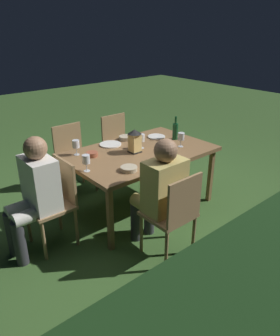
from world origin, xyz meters
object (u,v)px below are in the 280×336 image
person_in_mustard (159,190)px  person_in_cream (35,191)px  lantern_centerpiece (135,140)px  chair_side_left_a (119,143)px  green_bottle_on_table (175,131)px  bowl_bread (92,154)px  wine_glass_c (181,137)px  bowl_salad (126,138)px  chair_side_left_b (73,155)px  bowl_olives (129,169)px  plate_b (110,144)px  wine_glass_a (86,160)px  chair_head_far (56,199)px  chair_side_right_b (174,212)px  plate_a (156,137)px  dining_table (140,155)px  wine_glass_b (76,145)px  wine_glass_d (141,139)px

person_in_mustard → person_in_cream: bearing=-38.7°
lantern_centerpiece → chair_side_left_a: bearing=-116.1°
green_bottle_on_table → bowl_bread: green_bottle_on_table is taller
chair_side_left_a → wine_glass_c: size_ratio=5.15×
bowl_salad → chair_side_left_b: bearing=-46.6°
bowl_olives → plate_b: bearing=-111.9°
wine_glass_a → bowl_bread: bearing=-130.0°
chair_head_far → plate_b: bearing=-158.1°
chair_head_far → chair_side_right_b: size_ratio=1.00×
plate_a → dining_table: bearing=26.1°
wine_glass_b → wine_glass_a: bearing=72.1°
chair_side_left_a → person_in_mustard: size_ratio=0.76×
chair_side_left_b → plate_b: bearing=112.2°
bowl_olives → wine_glass_a: bearing=-38.7°
chair_side_right_b → lantern_centerpiece: 1.03m
green_bottle_on_table → wine_glass_a: 1.35m
chair_side_right_b → wine_glass_a: wine_glass_a is taller
chair_head_far → green_bottle_on_table: (-1.66, -0.02, 0.35)m
wine_glass_c → bowl_bread: 1.05m
wine_glass_b → wine_glass_c: same height
person_in_cream → chair_side_right_b: (-0.89, 0.91, -0.15)m
wine_glass_a → bowl_bread: wine_glass_a is taller
dining_table → bowl_olives: size_ratio=9.85×
lantern_centerpiece → plate_b: bearing=-79.2°
plate_a → bowl_salad: 0.40m
person_in_mustard → wine_glass_b: bearing=-77.1°
bowl_olives → chair_side_right_b: bearing=96.8°
plate_a → plate_b: same height
lantern_centerpiece → wine_glass_a: (0.68, 0.09, -0.03)m
dining_table → bowl_olives: bearing=38.7°
chair_side_left_a → wine_glass_b: size_ratio=5.15×
lantern_centerpiece → bowl_bread: lantern_centerpiece is taller
chair_side_left_b → chair_side_right_b: bearing=90.0°
chair_side_left_b → wine_glass_a: 1.13m
chair_side_left_a → bowl_salad: 0.63m
bowl_bread → person_in_cream: bearing=15.1°
chair_side_left_b → wine_glass_d: size_ratio=5.15×
dining_table → wine_glass_c: bearing=155.0°
lantern_centerpiece → bowl_salad: size_ratio=1.57×
bowl_bread → chair_side_left_b: bearing=-101.1°
wine_glass_c → plate_a: 0.45m
wine_glass_a → wine_glass_b: 0.47m
person_in_mustard → bowl_bread: size_ratio=9.03×
chair_head_far → plate_b: chair_head_far is taller
chair_side_left_b → person_in_mustard: bearing=90.0°
wine_glass_b → lantern_centerpiece: bearing=146.8°
person_in_mustard → lantern_centerpiece: person_in_mustard is taller
chair_head_far → wine_glass_a: size_ratio=5.15×
green_bottle_on_table → wine_glass_c: 0.27m
chair_side_left_a → person_in_mustard: 1.79m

